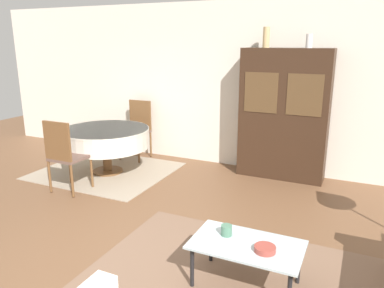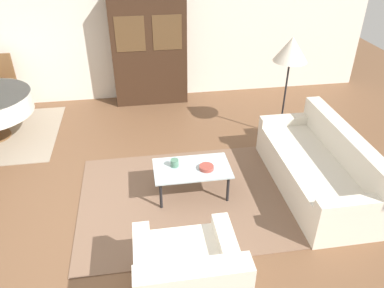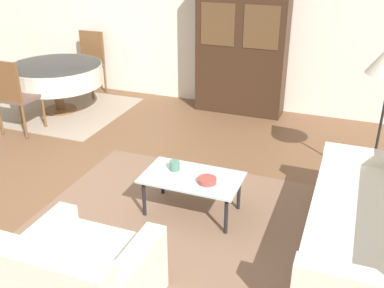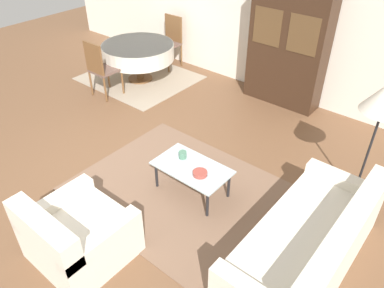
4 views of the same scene
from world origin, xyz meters
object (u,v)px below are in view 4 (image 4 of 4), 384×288
(armchair, at_px, (77,236))
(dining_chair_far, at_px, (170,39))
(coffee_table, at_px, (192,169))
(cup, at_px, (183,155))
(dining_chair_near, at_px, (100,67))
(bowl, at_px, (200,173))
(dining_table, at_px, (138,52))
(couch, at_px, (308,246))
(display_cabinet, at_px, (288,48))

(armchair, xyz_separation_m, dining_chair_far, (-2.63, 4.32, 0.29))
(coffee_table, distance_m, cup, 0.24)
(dining_chair_near, bearing_deg, bowl, -18.32)
(bowl, bearing_deg, dining_table, 147.81)
(armchair, bearing_deg, coffee_table, 79.83)
(armchair, xyz_separation_m, dining_chair_near, (-2.63, 2.49, 0.29))
(dining_chair_far, relative_size, bowl, 5.82)
(couch, distance_m, coffee_table, 1.62)
(couch, height_order, cup, couch)
(couch, xyz_separation_m, coffee_table, (-1.61, 0.13, 0.06))
(coffee_table, distance_m, dining_chair_near, 3.07)
(dining_table, distance_m, dining_chair_far, 0.92)
(cup, relative_size, bowl, 0.56)
(dining_chair_far, bearing_deg, coffee_table, 136.08)
(cup, bearing_deg, dining_chair_far, 134.64)
(couch, height_order, armchair, couch)
(display_cabinet, bearing_deg, dining_table, -158.71)
(armchair, distance_m, display_cabinet, 4.46)
(armchair, relative_size, bowl, 5.27)
(display_cabinet, xyz_separation_m, dining_chair_near, (-2.58, -1.92, -0.40))
(couch, distance_m, armchair, 2.35)
(display_cabinet, height_order, dining_chair_far, display_cabinet)
(dining_table, relative_size, dining_chair_far, 1.34)
(coffee_table, bearing_deg, dining_chair_near, 161.66)
(dining_chair_near, distance_m, dining_chair_far, 1.83)
(display_cabinet, relative_size, dining_chair_near, 1.92)
(display_cabinet, distance_m, cup, 2.87)
(couch, relative_size, dining_chair_near, 1.96)
(dining_table, bearing_deg, display_cabinet, 21.29)
(coffee_table, relative_size, cup, 9.56)
(couch, xyz_separation_m, dining_table, (-4.52, 2.01, 0.28))
(armchair, height_order, coffee_table, armchair)
(coffee_table, bearing_deg, display_cabinet, 96.33)
(armchair, relative_size, display_cabinet, 0.47)
(dining_chair_near, bearing_deg, armchair, -43.38)
(couch, relative_size, display_cabinet, 1.02)
(armchair, height_order, dining_chair_near, dining_chair_near)
(dining_chair_far, bearing_deg, armchair, 121.34)
(dining_chair_near, xyz_separation_m, bowl, (3.07, -1.02, -0.16))
(cup, height_order, bowl, cup)
(dining_table, height_order, dining_chair_far, dining_chair_far)
(cup, bearing_deg, bowl, -17.81)
(cup, xyz_separation_m, bowl, (0.38, -0.12, -0.02))
(armchair, xyz_separation_m, bowl, (0.44, 1.47, 0.13))
(couch, relative_size, dining_chair_far, 1.96)
(dining_chair_near, distance_m, cup, 2.85)
(dining_chair_near, height_order, bowl, dining_chair_near)
(coffee_table, xyz_separation_m, display_cabinet, (-0.32, 2.89, 0.62))
(dining_chair_far, distance_m, bowl, 4.20)
(dining_table, xyz_separation_m, bowl, (3.07, -1.94, -0.15))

